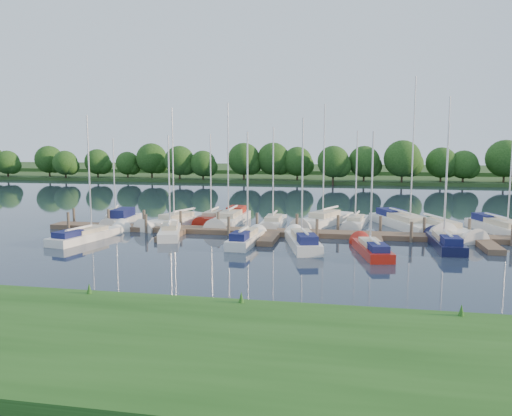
% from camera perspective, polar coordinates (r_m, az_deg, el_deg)
% --- Properties ---
extents(ground, '(260.00, 260.00, 0.00)m').
position_cam_1_polar(ground, '(33.88, 0.09, -5.46)').
color(ground, '#1B2836').
rests_on(ground, ground).
extents(near_bank, '(90.00, 10.00, 0.50)m').
position_cam_1_polar(near_bank, '(19.00, -9.16, -15.23)').
color(near_bank, '#1B4614').
rests_on(near_bank, ground).
extents(dock, '(40.00, 6.00, 0.40)m').
position_cam_1_polar(dock, '(40.90, 1.98, -2.95)').
color(dock, brown).
rests_on(dock, ground).
extents(mooring_pilings, '(38.24, 2.84, 2.00)m').
position_cam_1_polar(mooring_pilings, '(41.93, 2.22, -2.15)').
color(mooring_pilings, '#473D33').
rests_on(mooring_pilings, ground).
extents(far_shore, '(180.00, 30.00, 0.60)m').
position_cam_1_polar(far_shore, '(107.88, 7.46, 3.46)').
color(far_shore, '#223D17').
rests_on(far_shore, ground).
extents(distant_hill, '(220.00, 40.00, 1.40)m').
position_cam_1_polar(distant_hill, '(132.78, 8.09, 4.34)').
color(distant_hill, '#305324').
rests_on(distant_hill, ground).
extents(treeline, '(145.41, 9.77, 8.18)m').
position_cam_1_polar(treeline, '(94.92, 8.38, 5.25)').
color(treeline, '#38281C').
rests_on(treeline, ground).
extents(sailboat_n_0, '(3.33, 6.45, 8.39)m').
position_cam_1_polar(sailboat_n_0, '(51.95, -15.73, -0.94)').
color(sailboat_n_0, white).
rests_on(sailboat_n_0, ground).
extents(motorboat, '(1.95, 6.06, 1.78)m').
position_cam_1_polar(motorboat, '(48.73, -15.07, -1.34)').
color(motorboat, white).
rests_on(motorboat, ground).
extents(sailboat_n_2, '(4.50, 8.70, 11.11)m').
position_cam_1_polar(sailboat_n_2, '(46.98, -9.14, -1.61)').
color(sailboat_n_2, white).
rests_on(sailboat_n_2, ground).
extents(sailboat_n_3, '(1.83, 6.83, 8.79)m').
position_cam_1_polar(sailboat_n_3, '(48.69, -5.06, -1.23)').
color(sailboat_n_3, maroon).
rests_on(sailboat_n_3, ground).
extents(sailboat_n_4, '(2.37, 9.11, 11.67)m').
position_cam_1_polar(sailboat_n_4, '(47.09, -3.01, -1.42)').
color(sailboat_n_4, white).
rests_on(sailboat_n_4, ground).
extents(sailboat_n_5, '(1.87, 7.33, 9.36)m').
position_cam_1_polar(sailboat_n_5, '(45.64, 1.99, -1.79)').
color(sailboat_n_5, white).
rests_on(sailboat_n_5, ground).
extents(sailboat_n_6, '(5.10, 8.81, 11.55)m').
position_cam_1_polar(sailboat_n_6, '(47.05, 7.80, -1.55)').
color(sailboat_n_6, white).
rests_on(sailboat_n_6, ground).
extents(sailboat_n_7, '(2.55, 7.15, 9.01)m').
position_cam_1_polar(sailboat_n_7, '(46.74, 11.30, -1.71)').
color(sailboat_n_7, white).
rests_on(sailboat_n_7, ground).
extents(sailboat_n_8, '(6.06, 10.74, 13.73)m').
position_cam_1_polar(sailboat_n_8, '(46.71, 16.90, -1.81)').
color(sailboat_n_8, white).
rests_on(sailboat_n_8, ground).
extents(sailboat_n_9, '(4.90, 9.20, 11.76)m').
position_cam_1_polar(sailboat_n_9, '(44.71, 20.48, -2.44)').
color(sailboat_n_9, white).
rests_on(sailboat_n_9, ground).
extents(sailboat_n_10, '(4.52, 9.33, 11.85)m').
position_cam_1_polar(sailboat_n_10, '(46.77, 26.45, -2.26)').
color(sailboat_n_10, white).
rests_on(sailboat_n_10, ground).
extents(sailboat_s_0, '(3.26, 8.05, 10.03)m').
position_cam_1_polar(sailboat_s_0, '(41.60, -18.59, -3.02)').
color(sailboat_s_0, white).
rests_on(sailboat_s_0, ground).
extents(sailboat_s_1, '(3.09, 6.59, 8.59)m').
position_cam_1_polar(sailboat_s_1, '(41.39, -9.79, -2.82)').
color(sailboat_s_1, white).
rests_on(sailboat_s_1, ground).
extents(sailboat_s_2, '(1.93, 6.78, 8.81)m').
position_cam_1_polar(sailboat_s_2, '(37.66, -1.12, -3.65)').
color(sailboat_s_2, white).
rests_on(sailboat_s_2, ground).
extents(sailboat_s_3, '(3.33, 7.61, 9.80)m').
position_cam_1_polar(sailboat_s_3, '(36.71, 5.34, -3.96)').
color(sailboat_s_3, white).
rests_on(sailboat_s_3, ground).
extents(sailboat_s_4, '(2.72, 6.88, 8.69)m').
position_cam_1_polar(sailboat_s_4, '(35.27, 13.04, -4.63)').
color(sailboat_s_4, maroon).
rests_on(sailboat_s_4, ground).
extents(sailboat_s_5, '(1.92, 7.29, 9.37)m').
position_cam_1_polar(sailboat_s_5, '(38.94, 20.75, -3.78)').
color(sailboat_s_5, black).
rests_on(sailboat_s_5, ground).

